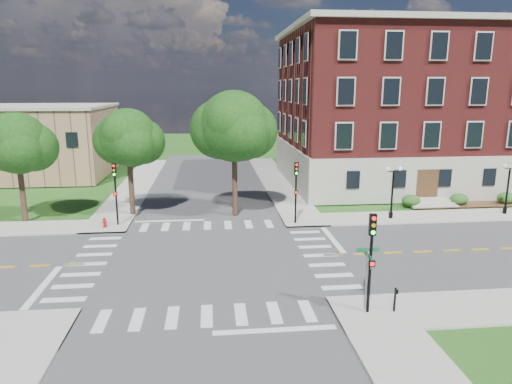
{
  "coord_description": "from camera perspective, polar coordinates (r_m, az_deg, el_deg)",
  "views": [
    {
      "loc": [
        0.32,
        -26.86,
        10.47
      ],
      "look_at": [
        3.52,
        4.59,
        3.2
      ],
      "focal_mm": 32.0,
      "sensor_mm": 36.0,
      "label": 1
    }
  ],
  "objects": [
    {
      "name": "traffic_signal_ne",
      "position": [
        35.11,
        5.03,
        0.93
      ],
      "size": [
        0.33,
        0.37,
        4.8
      ],
      "color": "black",
      "rests_on": "ground"
    },
    {
      "name": "sidewalk_nw",
      "position": [
        46.24,
        -25.49,
        -1.34
      ],
      "size": [
        34.0,
        34.0,
        0.12
      ],
      "color": "#9E9B93",
      "rests_on": "ground"
    },
    {
      "name": "tree_c",
      "position": [
        38.52,
        -15.69,
        6.54
      ],
      "size": [
        4.68,
        4.68,
        8.74
      ],
      "color": "#312218",
      "rests_on": "ground"
    },
    {
      "name": "sidewalk_ne",
      "position": [
        46.03,
        13.44,
        -0.48
      ],
      "size": [
        34.0,
        34.0,
        0.12
      ],
      "color": "#9E9B93",
      "rests_on": "ground"
    },
    {
      "name": "traffic_signal_nw",
      "position": [
        36.12,
        -17.18,
        0.73
      ],
      "size": [
        0.35,
        0.4,
        4.8
      ],
      "color": "black",
      "rests_on": "ground"
    },
    {
      "name": "tree_d",
      "position": [
        36.89,
        -2.74,
        8.16
      ],
      "size": [
        5.72,
        5.72,
        10.17
      ],
      "color": "#312218",
      "rests_on": "ground"
    },
    {
      "name": "twin_lamp_west",
      "position": [
        38.04,
        16.7,
        0.34
      ],
      "size": [
        1.36,
        0.36,
        4.23
      ],
      "color": "black",
      "rests_on": "ground"
    },
    {
      "name": "road_ns",
      "position": [
        28.83,
        -6.12,
        -8.41
      ],
      "size": [
        12.0,
        90.0,
        0.01
      ],
      "primitive_type": "cube",
      "color": "#3D3D3F",
      "rests_on": "ground"
    },
    {
      "name": "fire_hydrant",
      "position": [
        36.44,
        -18.39,
        -3.67
      ],
      "size": [
        0.35,
        0.35,
        0.75
      ],
      "color": "#9E140C",
      "rests_on": "ground"
    },
    {
      "name": "secondary_building",
      "position": [
        61.39,
        -27.25,
        5.74
      ],
      "size": [
        20.4,
        15.4,
        8.3
      ],
      "color": "#947151",
      "rests_on": "ground"
    },
    {
      "name": "traffic_signal_se",
      "position": [
        21.67,
        14.21,
        -7.11
      ],
      "size": [
        0.34,
        0.39,
        4.8
      ],
      "color": "black",
      "rests_on": "ground"
    },
    {
      "name": "main_building",
      "position": [
        54.33,
        20.34,
        9.91
      ],
      "size": [
        30.6,
        22.4,
        16.5
      ],
      "color": "#A7A493",
      "rests_on": "ground"
    },
    {
      "name": "shrub_row",
      "position": [
        47.32,
        28.71,
        -1.45
      ],
      "size": [
        18.0,
        2.0,
        1.3
      ],
      "primitive_type": null,
      "color": "#174416",
      "rests_on": "ground"
    },
    {
      "name": "ground",
      "position": [
        28.83,
        -6.12,
        -8.42
      ],
      "size": [
        160.0,
        160.0,
        0.0
      ],
      "primitive_type": "plane",
      "color": "#225518",
      "rests_on": "ground"
    },
    {
      "name": "tree_b",
      "position": [
        39.59,
        -27.74,
        5.41
      ],
      "size": [
        4.72,
        4.72,
        8.56
      ],
      "color": "#312218",
      "rests_on": "ground"
    },
    {
      "name": "push_button_post",
      "position": [
        22.95,
        17.0,
        -12.59
      ],
      "size": [
        0.14,
        0.21,
        1.2
      ],
      "color": "black",
      "rests_on": "ground"
    },
    {
      "name": "stop_bar_east",
      "position": [
        32.76,
        9.56,
        -5.88
      ],
      "size": [
        0.4,
        5.5,
        0.0
      ],
      "primitive_type": "cube",
      "color": "silver",
      "rests_on": "ground"
    },
    {
      "name": "road_ew",
      "position": [
        28.83,
        -6.12,
        -8.42
      ],
      "size": [
        90.0,
        12.0,
        0.01
      ],
      "primitive_type": "cube",
      "color": "#3D3D3F",
      "rests_on": "ground"
    },
    {
      "name": "crosswalk_east",
      "position": [
        29.64,
        8.07,
        -7.87
      ],
      "size": [
        2.2,
        10.2,
        0.02
      ],
      "primitive_type": null,
      "color": "silver",
      "rests_on": "ground"
    },
    {
      "name": "street_sign_pole",
      "position": [
        22.22,
        13.72,
        -9.0
      ],
      "size": [
        1.1,
        1.1,
        3.1
      ],
      "color": "gray",
      "rests_on": "ground"
    },
    {
      "name": "twin_lamp_east",
      "position": [
        43.2,
        28.97,
        0.71
      ],
      "size": [
        1.36,
        0.36,
        4.23
      ],
      "color": "black",
      "rests_on": "ground"
    }
  ]
}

